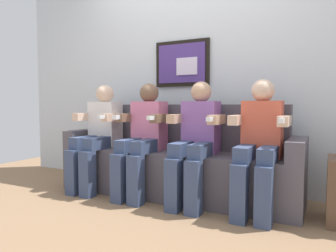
% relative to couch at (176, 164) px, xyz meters
% --- Properties ---
extents(ground_plane, '(6.19, 6.19, 0.00)m').
position_rel_couch_xyz_m(ground_plane, '(0.00, -0.33, -0.31)').
color(ground_plane, '#8C6B4C').
extents(back_wall_assembly, '(4.76, 0.10, 2.60)m').
position_rel_couch_xyz_m(back_wall_assembly, '(-0.00, 0.44, 0.99)').
color(back_wall_assembly, silver).
rests_on(back_wall_assembly, ground_plane).
extents(couch, '(2.36, 0.58, 0.90)m').
position_rel_couch_xyz_m(couch, '(0.00, 0.00, 0.00)').
color(couch, '#514C56').
rests_on(couch, ground_plane).
extents(person_leftmost, '(0.46, 0.56, 1.11)m').
position_rel_couch_xyz_m(person_leftmost, '(-0.83, -0.17, 0.29)').
color(person_leftmost, white).
rests_on(person_leftmost, ground_plane).
extents(person_left_center, '(0.46, 0.56, 1.11)m').
position_rel_couch_xyz_m(person_left_center, '(-0.28, -0.17, 0.29)').
color(person_left_center, pink).
rests_on(person_left_center, ground_plane).
extents(person_right_center, '(0.46, 0.56, 1.11)m').
position_rel_couch_xyz_m(person_right_center, '(0.28, -0.17, 0.29)').
color(person_right_center, '#8C59A5').
rests_on(person_right_center, ground_plane).
extents(person_rightmost, '(0.46, 0.56, 1.11)m').
position_rel_couch_xyz_m(person_rightmost, '(0.83, -0.17, 0.29)').
color(person_rightmost, '#D8593F').
rests_on(person_rightmost, ground_plane).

